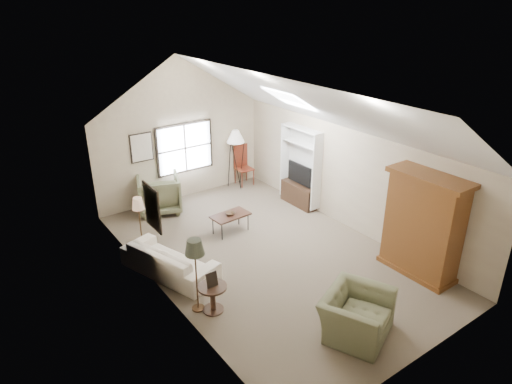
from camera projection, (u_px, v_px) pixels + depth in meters
room_shell at (268, 115)px, 9.04m from camera, size 5.01×8.01×4.00m
window at (185, 148)px, 12.75m from camera, size 1.72×0.08×1.42m
skylight at (289, 99)px, 10.40m from camera, size 0.80×1.20×0.52m
wall_art at (146, 176)px, 10.08m from camera, size 1.97×3.71×0.88m
armoire at (423, 225)px, 9.27m from camera, size 0.60×1.50×2.20m
tv_alcove at (300, 166)px, 12.31m from camera, size 0.32×1.30×2.10m
media_console at (299, 195)px, 12.64m from camera, size 0.34×1.18×0.60m
tv_panel at (300, 174)px, 12.39m from camera, size 0.05×0.90×0.55m
sofa at (169, 260)px, 9.53m from camera, size 1.49×2.32×0.63m
armchair_near at (356, 315)px, 7.80m from camera, size 1.52×1.44×0.78m
armchair_far at (159, 194)px, 12.18m from camera, size 1.39×1.41×1.01m
coffee_table at (231, 223)px, 11.20m from camera, size 0.97×0.58×0.48m
bowl at (230, 214)px, 11.09m from camera, size 0.24×0.24×0.05m
side_table at (213, 298)px, 8.41m from camera, size 0.69×0.69×0.54m
side_chair at (244, 166)px, 13.86m from camera, size 0.50×0.50×1.22m
tripod_lamp at (236, 158)px, 13.59m from camera, size 0.58×0.58×1.80m
dark_lamp at (196, 275)px, 8.25m from camera, size 0.46×0.46×1.51m
tan_lamp at (140, 224)px, 10.22m from camera, size 0.34×0.34×1.36m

